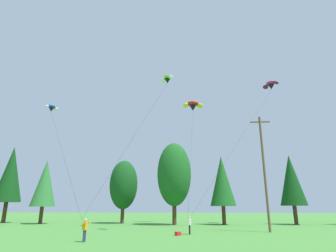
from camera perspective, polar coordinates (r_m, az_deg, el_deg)
The scene contains 14 objects.
treeline_tree_c at distance 54.90m, azimuth -29.46°, elevation -8.52°, with size 4.35×4.35×12.52m.
treeline_tree_d at distance 49.13m, azimuth -23.83°, elevation -10.62°, with size 3.74×3.74×9.75m.
treeline_tree_e at distance 46.57m, azimuth -9.04°, elevation -11.73°, with size 4.45×4.45×9.81m.
treeline_tree_f at distance 42.49m, azimuth 1.26°, elevation -9.77°, with size 5.03×5.03×11.95m.
treeline_tree_g at distance 43.77m, azimuth 10.97°, elevation -10.94°, with size 3.80×3.80×10.02m.
treeline_tree_h at distance 47.12m, azimuth 23.85°, elevation -10.05°, with size 3.85×3.85×10.25m.
utility_pole at distance 32.76m, azimuth 19.04°, elevation -8.27°, with size 2.20×0.26×12.52m.
kite_flyer_near at distance 23.48m, azimuth -16.59°, elevation -19.33°, with size 0.62×0.65×1.69m.
kite_flyer_mid at distance 28.54m, azimuth 4.41°, elevation -19.23°, with size 0.29×0.59×1.69m.
parafoil_kite_high_blue_white at distance 42.79m, azimuth -22.67°, elevation 3.37°, with size 11.64×14.81×14.86m.
parafoil_kite_mid_red_yellow at distance 49.69m, azimuth 5.10°, elevation 4.12°, with size 3.81×18.92×19.43m.
parafoil_kite_far_lime_white at distance 34.01m, azimuth -0.20°, elevation 9.52°, with size 6.87×9.43×16.24m.
parafoil_kite_low_magenta at distance 49.76m, azimuth 20.23°, elevation 7.88°, with size 15.33×16.68×21.42m.
picnic_cooler at distance 27.49m, azimuth 2.05°, elevation -21.10°, with size 0.52×0.36×0.34m, color red.
Camera 1 is at (3.49, -0.83, 2.60)m, focal length 29.87 mm.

